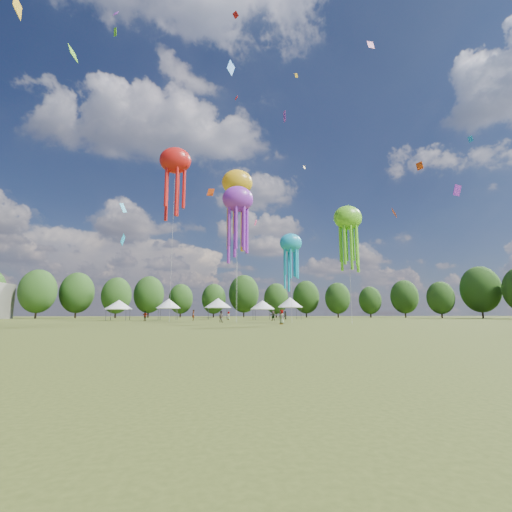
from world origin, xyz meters
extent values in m
plane|color=#384416|center=(0.00, 0.00, 0.00)|extent=(300.00, 300.00, 0.00)
imported|color=gray|center=(-5.04, 35.30, 0.76)|extent=(0.94, 0.90, 1.53)
imported|color=gray|center=(-2.80, 54.08, 0.79)|extent=(0.72, 0.89, 1.57)
imported|color=gray|center=(8.98, 57.88, 0.83)|extent=(0.66, 0.83, 1.66)
imported|color=gray|center=(5.50, 44.97, 0.86)|extent=(1.17, 0.75, 1.72)
imported|color=gray|center=(-16.72, 45.38, 0.79)|extent=(0.98, 0.53, 1.58)
imported|color=gray|center=(4.25, 45.99, 0.85)|extent=(1.63, 1.12, 1.69)
imported|color=gray|center=(-9.28, 50.14, 0.92)|extent=(0.45, 0.68, 1.85)
imported|color=gray|center=(1.41, 25.80, 0.81)|extent=(0.70, 0.89, 1.61)
cylinder|color=#47474C|center=(-23.81, 49.63, 0.93)|extent=(0.08, 0.08, 1.86)
cylinder|color=#47474C|center=(-23.81, 52.89, 0.93)|extent=(0.08, 0.08, 1.86)
cylinder|color=#47474C|center=(-20.55, 49.63, 0.93)|extent=(0.08, 0.08, 1.86)
cylinder|color=#47474C|center=(-20.55, 52.89, 0.93)|extent=(0.08, 0.08, 1.86)
cube|color=white|center=(-22.18, 51.26, 1.91)|extent=(3.66, 3.66, 0.10)
cone|color=white|center=(-22.18, 51.26, 2.75)|extent=(4.76, 4.76, 1.59)
cylinder|color=#47474C|center=(-15.74, 54.04, 1.04)|extent=(0.08, 0.08, 2.08)
cylinder|color=#47474C|center=(-15.74, 57.25, 1.04)|extent=(0.08, 0.08, 2.08)
cylinder|color=#47474C|center=(-12.53, 54.04, 1.04)|extent=(0.08, 0.08, 2.08)
cylinder|color=#47474C|center=(-12.53, 57.25, 1.04)|extent=(0.08, 0.08, 2.08)
cube|color=white|center=(-14.13, 55.64, 2.13)|extent=(3.62, 3.62, 0.10)
cone|color=white|center=(-14.13, 55.64, 3.08)|extent=(4.70, 4.70, 1.79)
cylinder|color=#47474C|center=(-6.57, 56.98, 1.13)|extent=(0.08, 0.08, 2.26)
cylinder|color=#47474C|center=(-6.57, 60.81, 1.13)|extent=(0.08, 0.08, 2.26)
cylinder|color=#47474C|center=(-2.74, 56.98, 1.13)|extent=(0.08, 0.08, 2.26)
cylinder|color=#47474C|center=(-2.74, 60.81, 1.13)|extent=(0.08, 0.08, 2.26)
cube|color=white|center=(-4.66, 58.89, 2.31)|extent=(4.23, 4.23, 0.10)
cone|color=white|center=(-4.66, 58.89, 3.33)|extent=(5.50, 5.50, 1.94)
cylinder|color=#47474C|center=(1.90, 51.18, 0.96)|extent=(0.08, 0.08, 1.92)
cylinder|color=#47474C|center=(1.90, 54.37, 0.96)|extent=(0.08, 0.08, 1.92)
cylinder|color=#47474C|center=(5.09, 51.18, 0.96)|extent=(0.08, 0.08, 1.92)
cylinder|color=#47474C|center=(5.09, 54.37, 0.96)|extent=(0.08, 0.08, 1.92)
cube|color=white|center=(3.49, 52.77, 1.97)|extent=(3.59, 3.59, 0.10)
cone|color=white|center=(3.49, 52.77, 2.84)|extent=(4.67, 4.67, 1.64)
cylinder|color=#47474C|center=(8.05, 55.20, 1.17)|extent=(0.08, 0.08, 2.35)
cylinder|color=#47474C|center=(8.05, 58.76, 1.17)|extent=(0.08, 0.08, 2.35)
cylinder|color=#47474C|center=(11.60, 55.20, 1.17)|extent=(0.08, 0.08, 2.35)
cylinder|color=#47474C|center=(11.60, 58.76, 1.17)|extent=(0.08, 0.08, 2.35)
cube|color=white|center=(9.83, 56.98, 2.40)|extent=(3.95, 3.95, 0.10)
cone|color=white|center=(9.83, 56.98, 3.45)|extent=(5.14, 5.14, 2.01)
ellipsoid|color=purple|center=(-3.25, 30.88, 16.16)|extent=(4.11, 2.87, 3.49)
cylinder|color=beige|center=(-3.25, 30.88, 8.08)|extent=(0.03, 0.03, 16.16)
ellipsoid|color=gold|center=(-2.54, 40.35, 22.03)|extent=(4.96, 3.47, 4.22)
cylinder|color=beige|center=(-2.54, 40.35, 11.02)|extent=(0.03, 0.03, 22.03)
ellipsoid|color=#67CE21|center=(9.49, 25.12, 12.53)|extent=(3.45, 2.42, 2.93)
cylinder|color=beige|center=(9.49, 25.12, 6.26)|extent=(0.03, 0.03, 12.53)
ellipsoid|color=red|center=(-12.38, 39.95, 25.01)|extent=(4.90, 3.43, 4.17)
cylinder|color=beige|center=(-12.38, 39.95, 12.51)|extent=(0.03, 0.03, 25.01)
ellipsoid|color=#179BC6|center=(3.88, 31.09, 10.49)|extent=(2.97, 2.08, 2.53)
cylinder|color=beige|center=(3.88, 31.09, 5.25)|extent=(0.03, 0.03, 10.49)
cube|color=red|center=(-4.04, 27.57, 40.70)|extent=(0.87, 0.41, 0.99)
cube|color=#F4470F|center=(-6.60, 57.24, 26.05)|extent=(1.63, 0.95, 1.85)
cube|color=gold|center=(14.53, 60.76, 34.22)|extent=(0.67, 0.57, 0.77)
cube|color=#67CE21|center=(-21.44, 35.31, 42.70)|extent=(0.60, 1.14, 1.36)
cube|color=blue|center=(7.81, 53.11, 14.56)|extent=(1.51, 0.62, 1.70)
cube|color=#E04285|center=(21.04, 39.13, 48.61)|extent=(1.36, 0.57, 1.64)
cube|color=purple|center=(-23.67, 42.79, 52.53)|extent=(0.90, 0.88, 1.06)
cube|color=red|center=(-1.42, 57.92, 48.26)|extent=(0.54, 1.08, 1.18)
cube|color=#F4470F|center=(24.65, 33.05, 23.39)|extent=(0.72, 0.90, 1.34)
cube|color=gold|center=(-27.50, 21.65, 33.17)|extent=(0.40, 2.18, 2.52)
cube|color=#67CE21|center=(-22.18, 23.05, 29.34)|extent=(0.98, 1.73, 1.80)
cube|color=blue|center=(-3.70, 41.84, 43.48)|extent=(1.54, 1.73, 2.58)
cube|color=#179BC6|center=(-25.15, 62.98, 23.61)|extent=(1.27, 1.87, 2.37)
cube|color=purple|center=(6.21, 43.89, 36.34)|extent=(0.28, 1.82, 2.14)
cube|color=#F4470F|center=(34.85, 59.00, 23.76)|extent=(1.31, 2.29, 2.33)
cube|color=gold|center=(9.16, 46.20, 46.44)|extent=(0.76, 0.45, 0.95)
cube|color=#67CE21|center=(23.60, 65.19, 23.94)|extent=(0.88, 1.35, 1.82)
cube|color=blue|center=(26.77, 24.97, 23.79)|extent=(0.87, 0.42, 0.88)
cube|color=#179BC6|center=(-23.72, 58.18, 15.68)|extent=(0.39, 2.17, 2.43)
cube|color=#E04285|center=(1.54, 48.15, 17.54)|extent=(0.63, 1.10, 1.15)
cube|color=purple|center=(27.72, 29.47, 18.40)|extent=(1.36, 0.65, 1.57)
cylinder|color=#38281C|center=(-47.17, 78.19, 1.68)|extent=(0.44, 0.44, 3.36)
ellipsoid|color=#244416|center=(-47.17, 78.19, 6.51)|extent=(8.40, 8.40, 10.51)
cylinder|color=#38281C|center=(-40.68, 85.49, 1.71)|extent=(0.44, 0.44, 3.41)
ellipsoid|color=#244416|center=(-40.68, 85.49, 6.61)|extent=(8.53, 8.53, 10.66)
cylinder|color=#38281C|center=(-30.60, 85.02, 1.53)|extent=(0.44, 0.44, 3.07)
ellipsoid|color=#244416|center=(-30.60, 85.02, 5.94)|extent=(7.66, 7.66, 9.58)
cylinder|color=#38281C|center=(-23.51, 93.33, 1.72)|extent=(0.44, 0.44, 3.43)
ellipsoid|color=#244416|center=(-23.51, 93.33, 6.65)|extent=(8.58, 8.58, 10.73)
cylinder|color=#38281C|center=(-14.76, 98.96, 1.47)|extent=(0.44, 0.44, 2.95)
ellipsoid|color=#244416|center=(-14.76, 98.96, 5.71)|extent=(7.37, 7.37, 9.21)
cylinder|color=#38281C|center=(-4.70, 95.06, 1.45)|extent=(0.44, 0.44, 2.89)
ellipsoid|color=#244416|center=(-4.70, 95.06, 5.61)|extent=(7.23, 7.23, 9.04)
cylinder|color=#38281C|center=(4.91, 99.49, 1.92)|extent=(0.44, 0.44, 3.84)
ellipsoid|color=#244416|center=(4.91, 99.49, 7.44)|extent=(9.60, 9.60, 11.99)
cylinder|color=#38281C|center=(13.19, 88.44, 1.42)|extent=(0.44, 0.44, 2.84)
ellipsoid|color=#244416|center=(13.19, 88.44, 5.51)|extent=(7.11, 7.11, 8.89)
cylinder|color=#38281C|center=(22.93, 91.04, 1.58)|extent=(0.44, 0.44, 3.16)
ellipsoid|color=#244416|center=(22.93, 91.04, 6.13)|extent=(7.91, 7.91, 9.88)
cylinder|color=#38281C|center=(30.69, 85.29, 1.44)|extent=(0.44, 0.44, 2.88)
ellipsoid|color=#244416|center=(30.69, 85.29, 5.59)|extent=(7.21, 7.21, 9.01)
cylinder|color=#38281C|center=(41.52, 87.24, 1.31)|extent=(0.44, 0.44, 2.63)
ellipsoid|color=#244416|center=(41.52, 87.24, 5.09)|extent=(6.57, 6.57, 8.22)
cylinder|color=#38281C|center=(50.52, 83.73, 1.56)|extent=(0.44, 0.44, 3.13)
ellipsoid|color=#244416|center=(50.52, 83.73, 6.06)|extent=(7.81, 7.81, 9.77)
cylinder|color=#38281C|center=(53.64, 71.81, 1.36)|extent=(0.44, 0.44, 2.72)
ellipsoid|color=#244416|center=(53.64, 71.81, 5.27)|extent=(6.80, 6.80, 8.50)
cylinder|color=#38281C|center=(62.96, 68.92, 1.90)|extent=(0.44, 0.44, 3.81)
ellipsoid|color=#244416|center=(62.96, 68.92, 7.38)|extent=(9.52, 9.52, 11.90)
camera|label=1|loc=(-7.21, -14.58, 1.20)|focal=25.15mm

